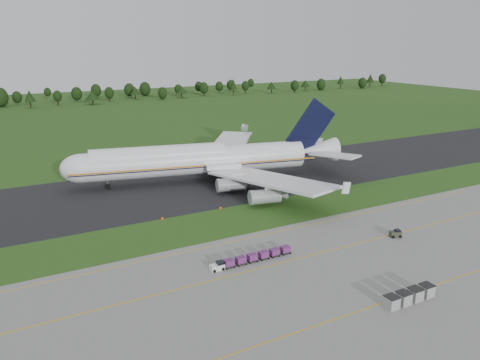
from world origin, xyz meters
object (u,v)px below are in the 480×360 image
aircraft (202,159)px  uld_row (409,296)px  baggage_train (251,258)px  edge_markers (192,213)px  utility_cart (395,234)px

aircraft → uld_row: bearing=-88.7°
baggage_train → edge_markers: baggage_train is taller
uld_row → edge_markers: size_ratio=0.63×
baggage_train → edge_markers: (0.07, 26.63, -0.53)m
baggage_train → aircraft: bearing=75.7°
aircraft → utility_cart: size_ratio=32.20×
uld_row → edge_markers: uld_row is taller
utility_cart → uld_row: 24.63m
aircraft → edge_markers: 26.64m
baggage_train → utility_cart: 30.70m
aircraft → edge_markers: aircraft is taller
uld_row → edge_markers: bearing=106.1°
baggage_train → edge_markers: 26.63m
utility_cart → uld_row: (-16.26, -18.49, 0.37)m
baggage_train → utility_cart: bearing=-7.4°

